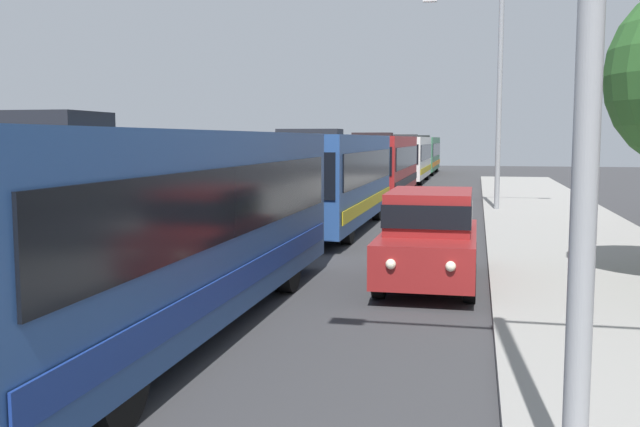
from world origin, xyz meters
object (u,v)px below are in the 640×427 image
object	(u,v)px
bus_second_in_line	(332,177)
bus_rear	(421,154)
bus_lead	(163,222)
streetlamp_mid	(500,76)
bus_fourth_in_line	(408,157)
bus_middle	(382,164)
white_suv	(430,234)

from	to	relation	value
bus_second_in_line	bus_rear	distance (m)	38.00
bus_lead	streetlamp_mid	distance (m)	20.38
bus_rear	bus_lead	bearing A→B (deg)	-90.00
bus_second_in_line	bus_fourth_in_line	bearing A→B (deg)	90.00
streetlamp_mid	bus_second_in_line	bearing A→B (deg)	-129.64
bus_fourth_in_line	bus_middle	bearing A→B (deg)	-90.00
bus_middle	bus_lead	bearing A→B (deg)	-90.00
bus_lead	bus_rear	bearing A→B (deg)	90.00
bus_middle	white_suv	xyz separation A→B (m)	(3.70, -20.77, -0.66)
streetlamp_mid	bus_lead	bearing A→B (deg)	-105.62
bus_second_in_line	bus_fourth_in_line	world-z (taller)	same
bus_rear	bus_second_in_line	bearing A→B (deg)	-90.00
bus_second_in_line	bus_rear	bearing A→B (deg)	90.00
bus_rear	white_suv	bearing A→B (deg)	-85.43
bus_middle	bus_fourth_in_line	distance (m)	13.34
bus_fourth_in_line	bus_rear	distance (m)	12.19
bus_fourth_in_line	bus_rear	xyz separation A→B (m)	(0.00, 12.19, 0.00)
bus_second_in_line	bus_middle	xyz separation A→B (m)	(0.00, 12.47, 0.00)
bus_middle	streetlamp_mid	size ratio (longest dim) A/B	1.30
bus_second_in_line	white_suv	distance (m)	9.11
bus_fourth_in_line	streetlamp_mid	distance (m)	20.38
bus_rear	bus_middle	bearing A→B (deg)	-90.00
bus_second_in_line	bus_rear	world-z (taller)	same
bus_fourth_in_line	white_suv	distance (m)	34.32
bus_middle	white_suv	distance (m)	21.11
bus_lead	bus_second_in_line	size ratio (longest dim) A/B	1.10
bus_second_in_line	white_suv	size ratio (longest dim) A/B	2.25
bus_fourth_in_line	streetlamp_mid	bearing A→B (deg)	-74.37
white_suv	streetlamp_mid	world-z (taller)	streetlamp_mid
bus_lead	bus_second_in_line	xyz separation A→B (m)	(-0.00, 12.79, -0.00)
bus_lead	bus_fourth_in_line	bearing A→B (deg)	90.00
bus_lead	bus_fourth_in_line	xyz separation A→B (m)	(-0.00, 38.61, -0.00)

